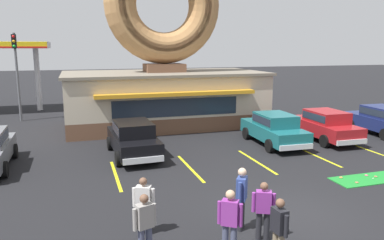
{
  "coord_description": "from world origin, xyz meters",
  "views": [
    {
      "loc": [
        -5.97,
        -9.02,
        4.83
      ],
      "look_at": [
        -1.62,
        5.0,
        2.0
      ],
      "focal_mm": 35.0,
      "sensor_mm": 36.0,
      "label": 1
    }
  ],
  "objects_px": {
    "car_red": "(325,124)",
    "pedestrian_hooded_kid": "(279,228)",
    "pedestrian_crossing_woman": "(144,203)",
    "car_navy": "(382,119)",
    "pedestrian_blue_sweater_man": "(230,220)",
    "pedestrian_leather_jacket_man": "(263,209)",
    "golf_ball": "(373,178)",
    "trash_bin": "(260,121)",
    "traffic_light_pole": "(16,65)",
    "pedestrian_beanie_man": "(242,195)",
    "pedestrian_clipboard_woman": "(145,224)",
    "car_teal": "(274,128)",
    "car_black": "(133,137)"
  },
  "relations": [
    {
      "from": "traffic_light_pole",
      "to": "car_red",
      "type": "bearing_deg",
      "value": -33.13
    },
    {
      "from": "pedestrian_hooded_kid",
      "to": "pedestrian_leather_jacket_man",
      "type": "xyz_separation_m",
      "value": [
        0.17,
        1.06,
        -0.01
      ]
    },
    {
      "from": "traffic_light_pole",
      "to": "pedestrian_clipboard_woman",
      "type": "bearing_deg",
      "value": -75.32
    },
    {
      "from": "golf_ball",
      "to": "car_navy",
      "type": "distance_m",
      "value": 8.55
    },
    {
      "from": "trash_bin",
      "to": "pedestrian_blue_sweater_man",
      "type": "bearing_deg",
      "value": -120.13
    },
    {
      "from": "pedestrian_blue_sweater_man",
      "to": "pedestrian_hooded_kid",
      "type": "height_order",
      "value": "pedestrian_blue_sweater_man"
    },
    {
      "from": "pedestrian_crossing_woman",
      "to": "car_navy",
      "type": "bearing_deg",
      "value": 26.86
    },
    {
      "from": "pedestrian_blue_sweater_man",
      "to": "pedestrian_beanie_man",
      "type": "distance_m",
      "value": 1.46
    },
    {
      "from": "car_teal",
      "to": "pedestrian_clipboard_woman",
      "type": "bearing_deg",
      "value": -133.77
    },
    {
      "from": "pedestrian_leather_jacket_man",
      "to": "pedestrian_beanie_man",
      "type": "height_order",
      "value": "pedestrian_beanie_man"
    },
    {
      "from": "car_navy",
      "to": "traffic_light_pole",
      "type": "relative_size",
      "value": 0.8
    },
    {
      "from": "pedestrian_blue_sweater_man",
      "to": "car_navy",
      "type": "bearing_deg",
      "value": 34.97
    },
    {
      "from": "pedestrian_hooded_kid",
      "to": "trash_bin",
      "type": "distance_m",
      "value": 14.55
    },
    {
      "from": "car_red",
      "to": "pedestrian_blue_sweater_man",
      "type": "height_order",
      "value": "pedestrian_blue_sweater_man"
    },
    {
      "from": "pedestrian_blue_sweater_man",
      "to": "pedestrian_clipboard_woman",
      "type": "height_order",
      "value": "pedestrian_blue_sweater_man"
    },
    {
      "from": "car_navy",
      "to": "pedestrian_hooded_kid",
      "type": "xyz_separation_m",
      "value": [
        -12.26,
        -9.81,
        -0.02
      ]
    },
    {
      "from": "car_navy",
      "to": "pedestrian_leather_jacket_man",
      "type": "distance_m",
      "value": 14.93
    },
    {
      "from": "car_navy",
      "to": "car_teal",
      "type": "bearing_deg",
      "value": -177.97
    },
    {
      "from": "pedestrian_leather_jacket_man",
      "to": "trash_bin",
      "type": "bearing_deg",
      "value": 62.94
    },
    {
      "from": "car_red",
      "to": "pedestrian_hooded_kid",
      "type": "distance_m",
      "value": 12.67
    },
    {
      "from": "golf_ball",
      "to": "car_teal",
      "type": "bearing_deg",
      "value": 99.37
    },
    {
      "from": "trash_bin",
      "to": "pedestrian_leather_jacket_man",
      "type": "bearing_deg",
      "value": -117.06
    },
    {
      "from": "pedestrian_leather_jacket_man",
      "to": "pedestrian_clipboard_woman",
      "type": "xyz_separation_m",
      "value": [
        -3.02,
        0.03,
        0.03
      ]
    },
    {
      "from": "car_navy",
      "to": "pedestrian_crossing_woman",
      "type": "bearing_deg",
      "value": -153.14
    },
    {
      "from": "car_navy",
      "to": "car_red",
      "type": "bearing_deg",
      "value": -176.65
    },
    {
      "from": "car_black",
      "to": "pedestrian_clipboard_woman",
      "type": "xyz_separation_m",
      "value": [
        -1.0,
        -8.54,
        0.0
      ]
    },
    {
      "from": "golf_ball",
      "to": "trash_bin",
      "type": "distance_m",
      "value": 9.3
    },
    {
      "from": "car_navy",
      "to": "pedestrian_blue_sweater_man",
      "type": "height_order",
      "value": "pedestrian_blue_sweater_man"
    },
    {
      "from": "car_teal",
      "to": "car_navy",
      "type": "distance_m",
      "value": 7.0
    },
    {
      "from": "trash_bin",
      "to": "traffic_light_pole",
      "type": "height_order",
      "value": "traffic_light_pole"
    },
    {
      "from": "car_red",
      "to": "pedestrian_hooded_kid",
      "type": "height_order",
      "value": "car_red"
    },
    {
      "from": "car_red",
      "to": "pedestrian_blue_sweater_man",
      "type": "xyz_separation_m",
      "value": [
        -9.25,
        -9.02,
        0.05
      ]
    },
    {
      "from": "car_black",
      "to": "pedestrian_clipboard_woman",
      "type": "bearing_deg",
      "value": -96.7
    },
    {
      "from": "pedestrian_crossing_woman",
      "to": "traffic_light_pole",
      "type": "bearing_deg",
      "value": 106.13
    },
    {
      "from": "pedestrian_beanie_man",
      "to": "traffic_light_pole",
      "type": "bearing_deg",
      "value": 112.79
    },
    {
      "from": "car_red",
      "to": "pedestrian_clipboard_woman",
      "type": "bearing_deg",
      "value": -142.69
    },
    {
      "from": "pedestrian_leather_jacket_man",
      "to": "traffic_light_pole",
      "type": "bearing_deg",
      "value": 112.79
    },
    {
      "from": "car_black",
      "to": "pedestrian_clipboard_woman",
      "type": "relative_size",
      "value": 2.91
    },
    {
      "from": "car_black",
      "to": "trash_bin",
      "type": "xyz_separation_m",
      "value": [
        8.16,
        3.48,
        -0.37
      ]
    },
    {
      "from": "car_teal",
      "to": "traffic_light_pole",
      "type": "bearing_deg",
      "value": 141.19
    },
    {
      "from": "pedestrian_beanie_man",
      "to": "pedestrian_leather_jacket_man",
      "type": "bearing_deg",
      "value": -67.34
    },
    {
      "from": "car_red",
      "to": "pedestrian_beanie_man",
      "type": "xyz_separation_m",
      "value": [
        -8.41,
        -7.83,
        0.09
      ]
    },
    {
      "from": "pedestrian_leather_jacket_man",
      "to": "traffic_light_pole",
      "type": "relative_size",
      "value": 0.27
    },
    {
      "from": "pedestrian_clipboard_woman",
      "to": "pedestrian_beanie_man",
      "type": "distance_m",
      "value": 2.81
    },
    {
      "from": "car_red",
      "to": "pedestrian_beanie_man",
      "type": "bearing_deg",
      "value": -137.06
    },
    {
      "from": "trash_bin",
      "to": "traffic_light_pole",
      "type": "distance_m",
      "value": 16.11
    },
    {
      "from": "car_black",
      "to": "pedestrian_leather_jacket_man",
      "type": "distance_m",
      "value": 8.8
    },
    {
      "from": "pedestrian_beanie_man",
      "to": "car_navy",
      "type": "bearing_deg",
      "value": 33.06
    },
    {
      "from": "car_red",
      "to": "pedestrian_clipboard_woman",
      "type": "xyz_separation_m",
      "value": [
        -11.14,
        -8.49,
        0.0
      ]
    },
    {
      "from": "pedestrian_crossing_woman",
      "to": "traffic_light_pole",
      "type": "xyz_separation_m",
      "value": [
        -5.16,
        17.85,
        2.85
      ]
    }
  ]
}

